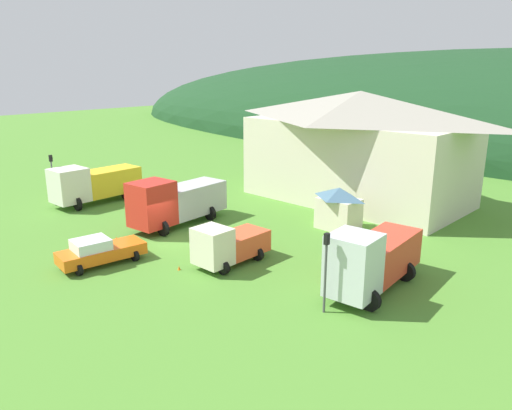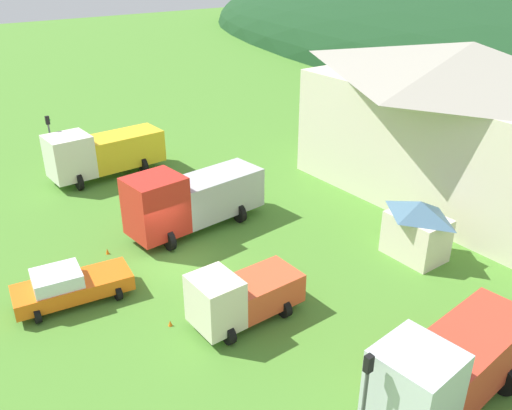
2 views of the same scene
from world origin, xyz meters
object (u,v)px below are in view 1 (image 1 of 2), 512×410
heavy_rig_striped (93,183)px  crane_truck_red (175,201)px  tow_truck_silver (372,259)px  play_shed_cream (339,208)px  depot_building (358,145)px  traffic_cone_near_pickup (179,270)px  service_pickup_orange (99,251)px  traffic_light_west (53,175)px  light_truck_cream (228,244)px  traffic_light_east (326,264)px  traffic_cone_mid_row (117,241)px

heavy_rig_striped → crane_truck_red: size_ratio=0.96×
crane_truck_red → tow_truck_silver: size_ratio=1.09×
play_shed_cream → heavy_rig_striped: heavy_rig_striped is taller
depot_building → tow_truck_silver: size_ratio=2.62×
heavy_rig_striped → traffic_cone_near_pickup: heavy_rig_striped is taller
depot_building → tow_truck_silver: depot_building is taller
service_pickup_orange → traffic_light_west: traffic_light_west is taller
depot_building → heavy_rig_striped: (-15.75, -16.44, -3.09)m
light_truck_cream → traffic_light_west: size_ratio=1.11×
crane_truck_red → depot_building: bearing=154.9°
tow_truck_silver → traffic_light_east: (-0.33, -3.61, 0.68)m
service_pickup_orange → play_shed_cream: bearing=165.0°
depot_building → traffic_cone_mid_row: size_ratio=31.63×
depot_building → heavy_rig_striped: bearing=-133.8°
traffic_cone_mid_row → depot_building: bearing=73.9°
tow_truck_silver → traffic_cone_mid_row: size_ratio=12.05×
light_truck_cream → traffic_cone_near_pickup: size_ratio=9.16×
crane_truck_red → heavy_rig_striped: bearing=-89.5°
depot_building → traffic_light_east: depot_building is taller
traffic_light_west → traffic_cone_near_pickup: 18.80m
light_truck_cream → traffic_light_east: traffic_light_east is taller
light_truck_cream → tow_truck_silver: size_ratio=0.65×
tow_truck_silver → traffic_cone_mid_row: tow_truck_silver is taller
service_pickup_orange → traffic_light_east: 14.02m
traffic_cone_near_pickup → traffic_cone_mid_row: 7.05m
service_pickup_orange → traffic_light_east: (13.21, 4.39, 1.64)m
heavy_rig_striped → service_pickup_orange: 14.50m
tow_truck_silver → traffic_light_west: 28.30m
light_truck_cream → traffic_light_west: bearing=-87.2°
traffic_cone_near_pickup → traffic_light_east: bearing=10.4°
crane_truck_red → service_pickup_orange: bearing=14.3°
crane_truck_red → traffic_cone_mid_row: size_ratio=13.09×
depot_building → traffic_light_east: (10.29, -18.74, -2.38)m
light_truck_cream → traffic_light_west: (-20.00, -1.25, 1.39)m
depot_building → traffic_light_east: size_ratio=4.86×
depot_building → play_shed_cream: depot_building is taller
depot_building → traffic_light_west: 25.94m
traffic_light_east → traffic_cone_mid_row: bearing=-174.6°
service_pickup_orange → traffic_light_west: bearing=-97.7°
play_shed_cream → traffic_light_east: (6.75, -10.98, 0.89)m
heavy_rig_striped → crane_truck_red: bearing=93.4°
depot_building → play_shed_cream: 9.13m
tow_truck_silver → play_shed_cream: bearing=-141.4°
depot_building → crane_truck_red: (-5.63, -15.45, -2.97)m
crane_truck_red → tow_truck_silver: 16.26m
traffic_light_west → depot_building: bearing=47.7°
traffic_light_east → traffic_cone_mid_row: size_ratio=6.51×
depot_building → light_truck_cream: 18.42m
depot_building → tow_truck_silver: bearing=-54.9°
tow_truck_silver → heavy_rig_striped: bearing=-92.5°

